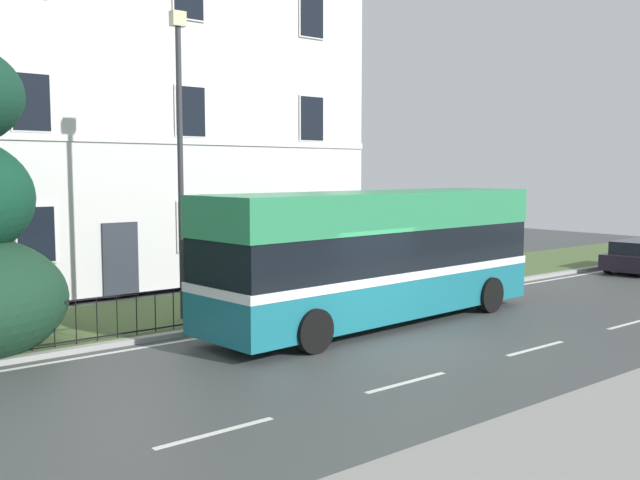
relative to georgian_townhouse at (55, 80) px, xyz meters
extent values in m
cube|color=#414443|center=(2.51, -14.51, -6.99)|extent=(60.00, 56.00, 0.06)
cube|color=silver|center=(2.51, -10.86, -6.96)|extent=(54.00, 0.14, 0.01)
cube|color=silver|center=(-3.49, -16.31, -6.96)|extent=(2.00, 0.12, 0.01)
cube|color=silver|center=(0.51, -16.31, -6.96)|extent=(2.00, 0.12, 0.01)
cube|color=silver|center=(4.51, -16.31, -6.96)|extent=(2.00, 0.12, 0.01)
cube|color=silver|center=(8.51, -16.31, -6.96)|extent=(2.00, 0.12, 0.01)
cube|color=#9E9E99|center=(2.51, -10.39, -6.90)|extent=(57.00, 0.24, 0.12)
cube|color=#4E6637|center=(2.51, -8.03, -6.90)|extent=(57.00, 4.47, 0.12)
cube|color=silver|center=(0.00, 0.00, -1.01)|extent=(19.34, 10.03, 11.67)
cube|color=white|center=(0.00, -5.04, -2.19)|extent=(19.34, 0.06, 0.20)
cube|color=#2D333D|center=(0.00, -5.05, -5.74)|extent=(1.10, 0.06, 2.20)
cube|color=white|center=(-2.42, -5.05, -4.87)|extent=(1.10, 0.04, 1.62)
cube|color=black|center=(-2.42, -5.07, -4.87)|extent=(1.00, 0.03, 1.52)
cube|color=white|center=(2.42, -5.05, -4.87)|extent=(1.10, 0.04, 1.62)
cube|color=black|center=(2.42, -5.07, -4.87)|extent=(1.00, 0.03, 1.52)
cube|color=white|center=(7.25, -5.05, -4.87)|extent=(1.10, 0.04, 1.62)
cube|color=black|center=(7.25, -5.07, -4.87)|extent=(1.00, 0.03, 1.52)
cube|color=white|center=(-2.42, -5.05, -1.27)|extent=(1.10, 0.04, 1.62)
cube|color=black|center=(-2.42, -5.07, -1.27)|extent=(1.00, 0.03, 1.52)
cube|color=white|center=(2.42, -5.05, -1.27)|extent=(1.10, 0.04, 1.62)
cube|color=black|center=(2.42, -5.07, -1.27)|extent=(1.00, 0.03, 1.52)
cube|color=white|center=(7.25, -5.05, -1.27)|extent=(1.10, 0.04, 1.62)
cube|color=black|center=(7.25, -5.07, -1.27)|extent=(1.00, 0.03, 1.52)
cube|color=white|center=(7.25, -5.05, 2.32)|extent=(1.10, 0.04, 1.62)
cube|color=black|center=(7.25, -5.07, 2.32)|extent=(1.00, 0.03, 1.52)
cube|color=black|center=(0.00, -10.11, -5.89)|extent=(14.82, 0.04, 0.04)
cube|color=black|center=(0.00, -10.11, -6.76)|extent=(14.82, 0.04, 0.04)
cylinder|color=black|center=(-4.63, -10.11, -6.37)|extent=(0.02, 0.02, 0.95)
cylinder|color=black|center=(-4.17, -10.11, -6.37)|extent=(0.02, 0.02, 0.95)
cylinder|color=black|center=(-3.71, -10.11, -6.37)|extent=(0.02, 0.02, 0.95)
cylinder|color=black|center=(-3.24, -10.11, -6.37)|extent=(0.02, 0.02, 0.95)
cylinder|color=black|center=(-2.78, -10.11, -6.37)|extent=(0.02, 0.02, 0.95)
cylinder|color=black|center=(-2.32, -10.11, -6.37)|extent=(0.02, 0.02, 0.95)
cylinder|color=black|center=(-1.85, -10.11, -6.37)|extent=(0.02, 0.02, 0.95)
cylinder|color=black|center=(-1.39, -10.11, -6.37)|extent=(0.02, 0.02, 0.95)
cylinder|color=black|center=(-0.93, -10.11, -6.37)|extent=(0.02, 0.02, 0.95)
cylinder|color=black|center=(-0.46, -10.11, -6.37)|extent=(0.02, 0.02, 0.95)
cylinder|color=black|center=(0.00, -10.11, -6.37)|extent=(0.02, 0.02, 0.95)
cylinder|color=black|center=(0.46, -10.11, -6.37)|extent=(0.02, 0.02, 0.95)
cylinder|color=black|center=(0.93, -10.11, -6.37)|extent=(0.02, 0.02, 0.95)
cylinder|color=black|center=(1.39, -10.11, -6.37)|extent=(0.02, 0.02, 0.95)
cylinder|color=black|center=(1.85, -10.11, -6.37)|extent=(0.02, 0.02, 0.95)
cylinder|color=black|center=(2.32, -10.11, -6.37)|extent=(0.02, 0.02, 0.95)
cylinder|color=black|center=(2.78, -10.11, -6.37)|extent=(0.02, 0.02, 0.95)
cylinder|color=black|center=(3.24, -10.11, -6.37)|extent=(0.02, 0.02, 0.95)
cylinder|color=black|center=(3.71, -10.11, -6.37)|extent=(0.02, 0.02, 0.95)
cylinder|color=black|center=(4.17, -10.11, -6.37)|extent=(0.02, 0.02, 0.95)
cylinder|color=black|center=(4.63, -10.11, -6.37)|extent=(0.02, 0.02, 0.95)
cylinder|color=black|center=(5.10, -10.11, -6.37)|extent=(0.02, 0.02, 0.95)
cylinder|color=black|center=(5.56, -10.11, -6.37)|extent=(0.02, 0.02, 0.95)
cylinder|color=black|center=(6.02, -10.11, -6.37)|extent=(0.02, 0.02, 0.95)
cylinder|color=black|center=(6.49, -10.11, -6.37)|extent=(0.02, 0.02, 0.95)
cylinder|color=black|center=(6.95, -10.11, -6.37)|extent=(0.02, 0.02, 0.95)
cylinder|color=black|center=(7.41, -10.11, -6.37)|extent=(0.02, 0.02, 0.95)
cube|color=#196D7B|center=(3.68, -12.18, -6.15)|extent=(10.02, 3.11, 1.10)
cube|color=white|center=(3.68, -12.18, -5.64)|extent=(10.04, 3.13, 0.20)
cube|color=black|center=(3.68, -12.18, -5.08)|extent=(9.94, 3.06, 1.04)
cube|color=#2B8854|center=(3.68, -12.18, -4.10)|extent=(10.02, 3.11, 0.92)
cube|color=black|center=(8.63, -11.84, -5.13)|extent=(0.20, 2.04, 0.96)
cube|color=black|center=(8.63, -11.84, -4.15)|extent=(0.18, 1.75, 0.59)
cylinder|color=silver|center=(8.58, -11.06, -6.48)|extent=(0.05, 0.20, 0.20)
cylinder|color=silver|center=(8.68, -12.62, -6.48)|extent=(0.05, 0.20, 0.20)
cylinder|color=black|center=(6.86, -10.79, -6.48)|extent=(0.98, 0.37, 0.96)
cylinder|color=black|center=(7.02, -13.12, -6.48)|extent=(0.98, 0.37, 0.96)
cylinder|color=black|center=(0.35, -11.24, -6.48)|extent=(0.98, 0.37, 0.96)
cylinder|color=black|center=(0.51, -13.57, -6.48)|extent=(0.98, 0.37, 0.96)
cylinder|color=black|center=(19.42, -10.90, -6.66)|extent=(0.61, 0.23, 0.60)
cylinder|color=black|center=(16.75, -11.15, -6.66)|extent=(0.61, 0.23, 0.60)
cylinder|color=#333338|center=(-0.15, -9.12, -3.23)|extent=(0.14, 0.14, 7.22)
cube|color=beige|center=(-0.15, -9.12, 0.56)|extent=(0.36, 0.24, 0.36)
camera|label=1|loc=(-8.76, -25.21, -3.13)|focal=40.38mm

